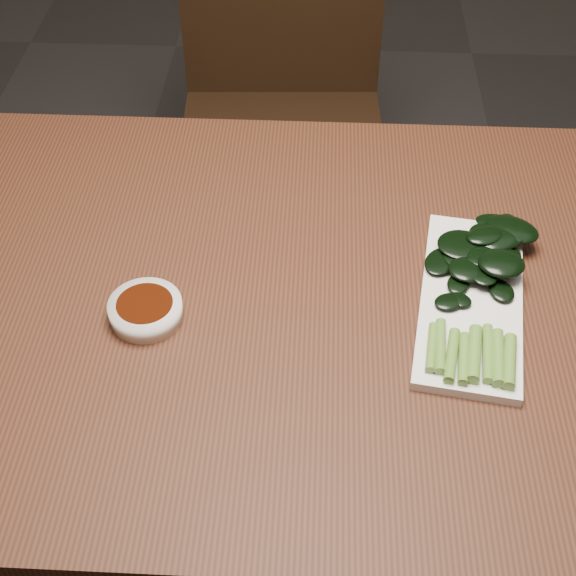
# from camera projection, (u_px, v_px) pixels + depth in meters

# --- Properties ---
(ground) EXTENTS (6.00, 6.00, 0.00)m
(ground) POSITION_uv_depth(u_px,v_px,m) (305.00, 552.00, 1.61)
(ground) COLOR #2A2828
(ground) RESTS_ON ground
(table) EXTENTS (1.40, 0.80, 0.75)m
(table) POSITION_uv_depth(u_px,v_px,m) (312.00, 327.00, 1.12)
(table) COLOR #422113
(table) RESTS_ON ground
(chair_far) EXTENTS (0.49, 0.49, 0.89)m
(chair_far) POSITION_uv_depth(u_px,v_px,m) (282.00, 106.00, 1.86)
(chair_far) COLOR black
(chair_far) RESTS_ON ground
(sauce_bowl) EXTENTS (0.09, 0.09, 0.03)m
(sauce_bowl) POSITION_uv_depth(u_px,v_px,m) (146.00, 310.00, 1.03)
(sauce_bowl) COLOR white
(sauce_bowl) RESTS_ON table
(serving_plate) EXTENTS (0.18, 0.33, 0.01)m
(serving_plate) POSITION_uv_depth(u_px,v_px,m) (471.00, 301.00, 1.05)
(serving_plate) COLOR white
(serving_plate) RESTS_ON table
(gai_lan) EXTENTS (0.18, 0.31, 0.03)m
(gai_lan) POSITION_uv_depth(u_px,v_px,m) (489.00, 264.00, 1.07)
(gai_lan) COLOR #629533
(gai_lan) RESTS_ON serving_plate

